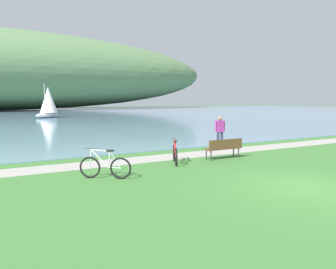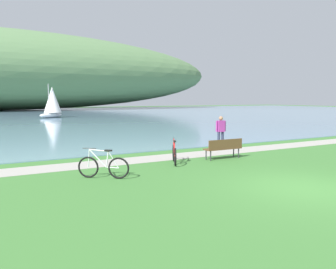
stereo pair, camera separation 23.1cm
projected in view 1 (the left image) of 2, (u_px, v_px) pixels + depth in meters
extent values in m
plane|color=#3D7533|center=(305.00, 188.00, 10.26)|extent=(200.00, 200.00, 0.00)
cube|color=#6B8EA8|center=(34.00, 116.00, 51.93)|extent=(180.00, 80.00, 0.04)
cube|color=#A39E93|center=(184.00, 155.00, 15.99)|extent=(60.00, 1.50, 0.01)
cube|color=brown|center=(223.00, 148.00, 15.19)|extent=(1.80, 0.49, 0.05)
cube|color=brown|center=(226.00, 144.00, 14.98)|extent=(1.80, 0.05, 0.40)
cylinder|color=#2D2D33|center=(206.00, 154.00, 14.98)|extent=(0.05, 0.05, 0.45)
cylinder|color=#2D2D33|center=(233.00, 152.00, 15.73)|extent=(0.05, 0.05, 0.45)
cylinder|color=#2D2D33|center=(211.00, 155.00, 14.69)|extent=(0.05, 0.05, 0.45)
cylinder|color=#2D2D33|center=(238.00, 153.00, 15.44)|extent=(0.05, 0.05, 0.45)
torus|color=black|center=(90.00, 167.00, 11.45)|extent=(0.61, 0.49, 0.72)
torus|color=black|center=(121.00, 168.00, 11.31)|extent=(0.61, 0.49, 0.72)
cylinder|color=silver|center=(100.00, 158.00, 11.37)|extent=(0.51, 0.41, 0.61)
cylinder|color=silver|center=(101.00, 151.00, 11.34)|extent=(0.54, 0.43, 0.09)
cylinder|color=silver|center=(109.00, 159.00, 11.33)|extent=(0.12, 0.11, 0.54)
cylinder|color=silver|center=(114.00, 168.00, 11.34)|extent=(0.36, 0.28, 0.05)
cylinder|color=silver|center=(115.00, 160.00, 11.31)|extent=(0.31, 0.25, 0.56)
cylinder|color=silver|center=(90.00, 159.00, 11.42)|extent=(0.09, 0.08, 0.60)
cube|color=black|center=(110.00, 151.00, 11.30)|extent=(0.25, 0.23, 0.05)
cylinder|color=black|center=(91.00, 148.00, 11.38)|extent=(0.39, 0.31, 0.02)
torus|color=black|center=(174.00, 153.00, 14.55)|extent=(0.38, 0.67, 0.72)
torus|color=black|center=(176.00, 157.00, 13.51)|extent=(0.38, 0.67, 0.72)
cylinder|color=red|center=(175.00, 147.00, 14.18)|extent=(0.31, 0.56, 0.61)
cylinder|color=red|center=(175.00, 140.00, 14.12)|extent=(0.33, 0.61, 0.09)
cylinder|color=red|center=(175.00, 148.00, 13.86)|extent=(0.09, 0.13, 0.54)
cylinder|color=red|center=(176.00, 156.00, 13.72)|extent=(0.22, 0.39, 0.05)
cylinder|color=red|center=(176.00, 149.00, 13.65)|extent=(0.19, 0.34, 0.56)
cylinder|color=red|center=(174.00, 146.00, 14.50)|extent=(0.07, 0.09, 0.60)
cube|color=black|center=(175.00, 141.00, 13.79)|extent=(0.20, 0.26, 0.05)
cylinder|color=black|center=(174.00, 138.00, 14.44)|extent=(0.24, 0.44, 0.02)
cylinder|color=#282D47|center=(218.00, 140.00, 18.35)|extent=(0.14, 0.14, 0.88)
cylinder|color=#282D47|center=(222.00, 140.00, 18.45)|extent=(0.14, 0.14, 0.88)
cube|color=#9E338C|center=(220.00, 126.00, 18.32)|extent=(0.40, 0.25, 0.60)
sphere|color=#9E7051|center=(220.00, 118.00, 18.28)|extent=(0.22, 0.22, 0.22)
cylinder|color=#9E338C|center=(216.00, 126.00, 18.21)|extent=(0.09, 0.09, 0.56)
cylinder|color=#9E338C|center=(224.00, 126.00, 18.43)|extent=(0.09, 0.09, 0.56)
ellipsoid|color=white|center=(47.00, 115.00, 46.52)|extent=(3.82, 3.10, 0.68)
cylinder|color=#B2B2B2|center=(45.00, 98.00, 46.00)|extent=(0.10, 0.10, 3.89)
cone|color=white|center=(48.00, 100.00, 46.62)|extent=(3.21, 3.21, 3.50)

